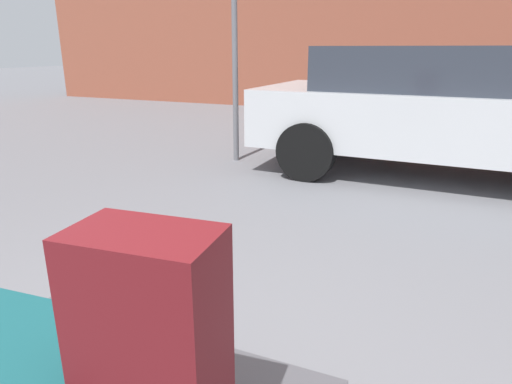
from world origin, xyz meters
TOP-DOWN VIEW (x-y plane):
  - suitcase_teal_front_right at (-0.22, -0.10)m, footprint 0.62×0.47m
  - suitcase_maroon_center at (0.27, -0.08)m, footprint 0.37×0.25m
  - parked_car at (0.84, 4.64)m, footprint 4.33×1.99m
  - no_parking_sign at (-1.64, 4.34)m, footprint 0.49×0.11m

SIDE VIEW (x-z plane):
  - suitcase_teal_front_right at x=-0.22m, z-range 0.34..0.60m
  - suitcase_maroon_center at x=0.27m, z-range 0.34..1.01m
  - parked_car at x=0.84m, z-range 0.05..1.47m
  - no_parking_sign at x=-1.64m, z-range 0.29..2.86m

